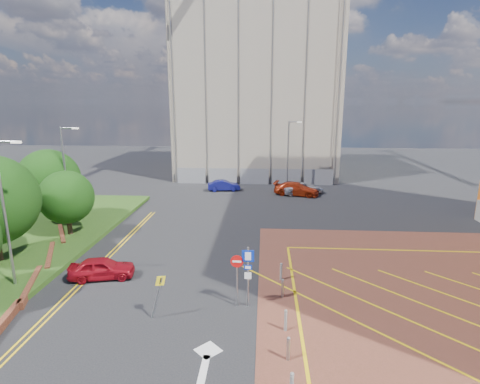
# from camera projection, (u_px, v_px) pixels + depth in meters

# --- Properties ---
(ground) EXTENTS (140.00, 140.00, 0.00)m
(ground) POSITION_uv_depth(u_px,v_px,m) (237.00, 317.00, 18.11)
(ground) COLOR black
(ground) RESTS_ON ground
(retaining_wall) EXTENTS (6.06, 20.33, 0.40)m
(retaining_wall) POSITION_uv_depth(u_px,v_px,m) (28.00, 286.00, 20.76)
(retaining_wall) COLOR brown
(retaining_wall) RESTS_ON ground
(tree_c) EXTENTS (4.00, 4.00, 4.90)m
(tree_c) POSITION_uv_depth(u_px,v_px,m) (66.00, 197.00, 27.92)
(tree_c) COLOR #3D2B1C
(tree_c) RESTS_ON grass_bed
(tree_d) EXTENTS (5.00, 5.00, 6.08)m
(tree_d) POSITION_uv_depth(u_px,v_px,m) (49.00, 180.00, 30.86)
(tree_d) COLOR #3D2B1C
(tree_d) RESTS_ON grass_bed
(lamp_left_near) EXTENTS (1.53, 0.16, 8.00)m
(lamp_left_near) POSITION_uv_depth(u_px,v_px,m) (5.00, 208.00, 19.75)
(lamp_left_near) COLOR #9EA0A8
(lamp_left_near) RESTS_ON grass_bed
(lamp_left_far) EXTENTS (1.53, 0.16, 8.00)m
(lamp_left_far) POSITION_uv_depth(u_px,v_px,m) (66.00, 173.00, 29.58)
(lamp_left_far) COLOR #9EA0A8
(lamp_left_far) RESTS_ON grass_bed
(lamp_back) EXTENTS (1.53, 0.16, 8.00)m
(lamp_back) POSITION_uv_depth(u_px,v_px,m) (289.00, 152.00, 43.99)
(lamp_back) COLOR #9EA0A8
(lamp_back) RESTS_ON ground
(sign_cluster) EXTENTS (1.17, 0.12, 3.20)m
(sign_cluster) POSITION_uv_depth(u_px,v_px,m) (244.00, 271.00, 18.59)
(sign_cluster) COLOR #9EA0A8
(sign_cluster) RESTS_ON ground
(warning_sign) EXTENTS (0.77, 0.42, 2.25)m
(warning_sign) POSITION_uv_depth(u_px,v_px,m) (158.00, 292.00, 17.60)
(warning_sign) COLOR #9EA0A8
(warning_sign) RESTS_ON ground
(bollard_row) EXTENTS (0.14, 11.14, 0.90)m
(bollard_row) POSITION_uv_depth(u_px,v_px,m) (286.00, 330.00, 16.24)
(bollard_row) COLOR #9EA0A8
(bollard_row) RESTS_ON forecourt
(construction_building) EXTENTS (21.20, 19.20, 22.00)m
(construction_building) POSITION_uv_depth(u_px,v_px,m) (257.00, 96.00, 54.33)
(construction_building) COLOR #A39685
(construction_building) RESTS_ON ground
(construction_fence) EXTENTS (21.60, 0.06, 2.00)m
(construction_fence) POSITION_uv_depth(u_px,v_px,m) (262.00, 177.00, 46.91)
(construction_fence) COLOR gray
(construction_fence) RESTS_ON ground
(car_red_left) EXTENTS (3.95, 2.27, 1.26)m
(car_red_left) POSITION_uv_depth(u_px,v_px,m) (102.00, 268.00, 21.94)
(car_red_left) COLOR maroon
(car_red_left) RESTS_ON ground
(car_blue_back) EXTENTS (3.90, 1.88, 1.23)m
(car_blue_back) POSITION_uv_depth(u_px,v_px,m) (224.00, 186.00, 43.64)
(car_blue_back) COLOR navy
(car_blue_back) RESTS_ON ground
(car_red_back) EXTENTS (5.32, 3.26, 1.44)m
(car_red_back) POSITION_uv_depth(u_px,v_px,m) (296.00, 189.00, 41.52)
(car_red_back) COLOR #A1270D
(car_red_back) RESTS_ON ground
(car_silver_back) EXTENTS (5.32, 3.66, 1.35)m
(car_silver_back) POSITION_uv_depth(u_px,v_px,m) (302.00, 188.00, 42.19)
(car_silver_back) COLOR #BBBBC3
(car_silver_back) RESTS_ON ground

